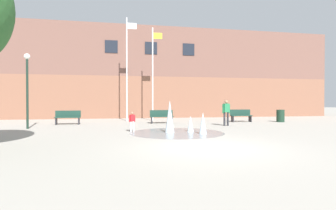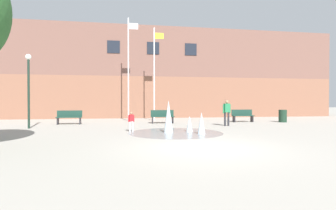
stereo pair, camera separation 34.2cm
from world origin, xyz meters
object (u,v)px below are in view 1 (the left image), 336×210
park_bench_far_left (68,117)px  trash_can (280,116)px  lamp_post_left_lane (27,80)px  flagpole_left (127,66)px  park_bench_far_right (241,115)px  flagpole_right (153,71)px  child_with_pink_shirt (132,120)px  adult_in_red (226,111)px  park_bench_left_of_flagpoles (162,116)px

park_bench_far_left → trash_can: (14.94, -0.66, -0.03)m
lamp_post_left_lane → trash_can: size_ratio=4.60×
flagpole_left → trash_can: flagpole_left is taller
park_bench_far_right → flagpole_right: flagpole_right is taller
trash_can → lamp_post_left_lane: bearing=-174.0°
flagpole_left → park_bench_far_left: bearing=-148.6°
child_with_pink_shirt → flagpole_right: flagpole_right is taller
park_bench_far_left → child_with_pink_shirt: 6.28m
park_bench_far_left → adult_in_red: adult_in_red is taller
park_bench_far_right → lamp_post_left_lane: lamp_post_left_lane is taller
flagpole_left → trash_can: 12.04m
flagpole_right → lamp_post_left_lane: size_ratio=1.76×
park_bench_far_left → child_with_pink_shirt: child_with_pink_shirt is taller
child_with_pink_shirt → flagpole_right: bearing=-126.7°
park_bench_left_of_flagpoles → flagpole_right: size_ratio=0.22×
adult_in_red → child_with_pink_shirt: adult_in_red is taller
flagpole_right → trash_can: flagpole_right is taller
park_bench_left_of_flagpoles → lamp_post_left_lane: lamp_post_left_lane is taller
flagpole_left → flagpole_right: flagpole_left is taller
lamp_post_left_lane → adult_in_red: bearing=-1.9°
trash_can → child_with_pink_shirt: bearing=-159.0°
park_bench_left_of_flagpoles → trash_can: park_bench_left_of_flagpoles is taller
park_bench_far_left → lamp_post_left_lane: bearing=-124.9°
park_bench_far_right → trash_can: 2.87m
trash_can → flagpole_left: bearing=164.5°
park_bench_far_right → lamp_post_left_lane: bearing=-170.2°
lamp_post_left_lane → park_bench_far_left: bearing=55.1°
flagpole_right → adult_in_red: bearing=-53.1°
park_bench_left_of_flagpoles → flagpole_right: bearing=95.6°
child_with_pink_shirt → lamp_post_left_lane: bearing=-45.4°
adult_in_red → lamp_post_left_lane: bearing=169.5°
park_bench_far_right → flagpole_left: (-8.23, 2.41, 3.74)m
flagpole_left → lamp_post_left_lane: 7.52m
adult_in_red → trash_can: bearing=13.7°
park_bench_left_of_flagpoles → park_bench_far_right: 5.97m
flagpole_right → trash_can: size_ratio=8.09×
park_bench_far_left → lamp_post_left_lane: 3.66m
park_bench_left_of_flagpoles → park_bench_far_right: (5.97, 0.19, 0.00)m
flagpole_left → flagpole_right: 2.03m
flagpole_left → flagpole_right: (2.00, 0.00, -0.34)m
park_bench_left_of_flagpoles → child_with_pink_shirt: 5.21m
child_with_pink_shirt → flagpole_right: size_ratio=0.14×
lamp_post_left_lane → flagpole_right: bearing=32.2°
flagpole_right → trash_can: bearing=-18.7°
park_bench_left_of_flagpoles → child_with_pink_shirt: size_ratio=1.62×
park_bench_left_of_flagpoles → park_bench_far_right: bearing=1.8°
park_bench_far_right → child_with_pink_shirt: child_with_pink_shirt is taller
adult_in_red → child_with_pink_shirt: size_ratio=1.61×
park_bench_left_of_flagpoles → flagpole_right: flagpole_right is taller
child_with_pink_shirt → lamp_post_left_lane: size_ratio=0.24×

